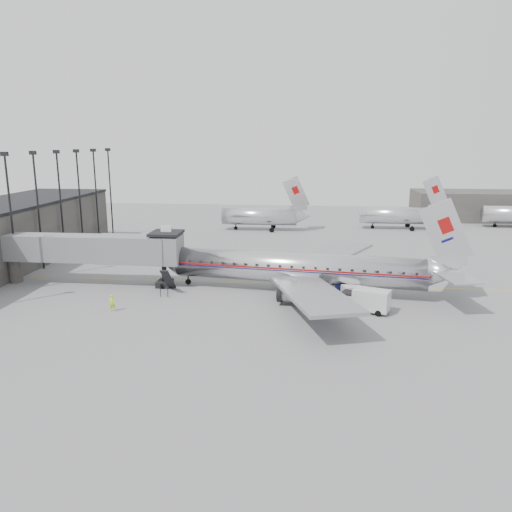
{
  "coord_description": "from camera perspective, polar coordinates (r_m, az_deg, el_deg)",
  "views": [
    {
      "loc": [
        6.98,
        -50.55,
        16.42
      ],
      "look_at": [
        1.06,
        6.41,
        3.2
      ],
      "focal_mm": 35.0,
      "sensor_mm": 36.0,
      "label": 1
    }
  ],
  "objects": [
    {
      "name": "ground",
      "position": [
        53.61,
        -1.84,
        -4.84
      ],
      "size": [
        160.0,
        160.0,
        0.0
      ],
      "primitive_type": "plane",
      "color": "slate",
      "rests_on": "ground"
    },
    {
      "name": "hangar",
      "position": [
        117.68,
        24.85,
        5.25
      ],
      "size": [
        30.0,
        12.0,
        6.0
      ],
      "primitive_type": "cube",
      "color": "#393734",
      "rests_on": "ground"
    },
    {
      "name": "apron_line",
      "position": [
        59.02,
        1.84,
        -3.16
      ],
      "size": [
        60.0,
        0.15,
        0.01
      ],
      "primitive_type": "cube",
      "rotation": [
        0.0,
        0.0,
        1.57
      ],
      "color": "gold",
      "rests_on": "ground"
    },
    {
      "name": "jet_bridge",
      "position": [
        60.4,
        -17.25,
        0.71
      ],
      "size": [
        21.0,
        6.2,
        7.1
      ],
      "color": "slate",
      "rests_on": "ground"
    },
    {
      "name": "floodlight_masts",
      "position": [
        72.75,
        -22.51,
        5.66
      ],
      "size": [
        0.9,
        42.25,
        15.25
      ],
      "color": "black",
      "rests_on": "ground"
    },
    {
      "name": "distant_aircraft_near",
      "position": [
        93.97,
        0.52,
        4.62
      ],
      "size": [
        16.39,
        3.2,
        10.26
      ],
      "color": "silver",
      "rests_on": "ground"
    },
    {
      "name": "distant_aircraft_mid",
      "position": [
        99.03,
        15.95,
        4.55
      ],
      "size": [
        16.39,
        3.2,
        10.26
      ],
      "color": "silver",
      "rests_on": "ground"
    },
    {
      "name": "airliner",
      "position": [
        55.19,
        5.45,
        -1.4
      ],
      "size": [
        34.47,
        31.76,
        10.93
      ],
      "rotation": [
        0.0,
        0.0,
        -0.13
      ],
      "color": "silver",
      "rests_on": "ground"
    },
    {
      "name": "service_van",
      "position": [
        50.39,
        12.34,
        -4.89
      ],
      "size": [
        5.2,
        3.51,
        2.29
      ],
      "rotation": [
        0.0,
        0.0,
        -0.38
      ],
      "color": "#BEBEC0",
      "rests_on": "ground"
    },
    {
      "name": "baggage_cart_navy",
      "position": [
        54.96,
        10.18,
        -3.58
      ],
      "size": [
        2.42,
        1.95,
        1.75
      ],
      "rotation": [
        0.0,
        0.0,
        -0.12
      ],
      "color": "black",
      "rests_on": "ground"
    },
    {
      "name": "baggage_cart_white",
      "position": [
        53.51,
        10.91,
        -4.15
      ],
      "size": [
        2.44,
        2.13,
        1.62
      ],
      "rotation": [
        0.0,
        0.0,
        0.31
      ],
      "color": "#B8B8BA",
      "rests_on": "ground"
    },
    {
      "name": "ramp_worker",
      "position": [
        51.4,
        -16.11,
        -5.19
      ],
      "size": [
        0.67,
        0.51,
        1.66
      ],
      "primitive_type": "imported",
      "rotation": [
        0.0,
        0.0,
        0.2
      ],
      "color": "#CDEA1B",
      "rests_on": "ground"
    }
  ]
}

